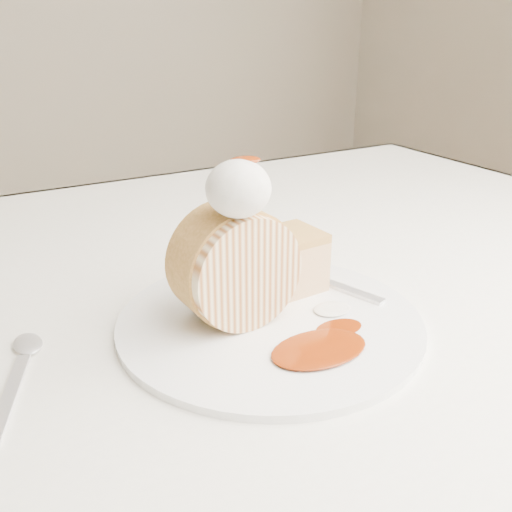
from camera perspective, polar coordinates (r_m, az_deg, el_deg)
table at (r=0.72m, az=-5.23°, el=-8.11°), size 1.40×0.90×0.75m
plate at (r=0.56m, az=1.40°, el=-6.53°), size 0.32×0.32×0.01m
roulade_slice at (r=0.53m, az=-2.09°, el=-1.03°), size 0.11×0.07×0.11m
cake_chunk at (r=0.61m, az=3.24°, el=-0.83°), size 0.07×0.06×0.05m
whipped_cream at (r=0.49m, az=-1.78°, el=6.73°), size 0.06×0.06×0.05m
caramel_drizzle at (r=0.49m, az=-1.12°, el=10.28°), size 0.03×0.02×0.01m
caramel_pool at (r=0.51m, az=6.32°, el=-9.19°), size 0.10×0.07×0.00m
fork at (r=0.63m, az=7.63°, el=-2.81°), size 0.08×0.17×0.00m
spoon at (r=0.50m, az=-23.44°, el=-12.83°), size 0.07×0.15×0.00m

